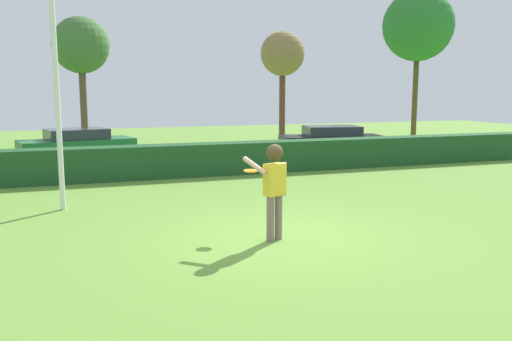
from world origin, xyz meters
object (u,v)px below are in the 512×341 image
object	(u,v)px
frisbee	(250,171)
person	(274,181)
lamppost	(54,49)
birch_tree	(418,26)
parked_car_green	(77,143)
maple_tree	(283,55)
parked_car_black	(332,139)
oak_tree	(81,47)

from	to	relation	value
frisbee	person	bearing A→B (deg)	-76.43
lamppost	birch_tree	size ratio (longest dim) A/B	0.85
parked_car_green	person	bearing A→B (deg)	-76.11
maple_tree	birch_tree	distance (m)	7.14
lamppost	birch_tree	xyz separation A→B (m)	(17.40, 10.78, 2.34)
person	birch_tree	size ratio (longest dim) A/B	0.23
lamppost	parked_car_green	distance (m)	9.25
parked_car_black	lamppost	bearing A→B (deg)	-146.85
lamppost	maple_tree	xyz separation A→B (m)	(10.66, 12.63, 0.84)
frisbee	parked_car_black	xyz separation A→B (m)	(7.04, 10.05, -0.50)
oak_tree	maple_tree	distance (m)	9.78
person	oak_tree	xyz separation A→B (m)	(-2.74, 15.72, 3.46)
lamppost	oak_tree	bearing A→B (deg)	85.55
birch_tree	lamppost	bearing A→B (deg)	-148.22
person	oak_tree	distance (m)	16.33
person	birch_tree	xyz separation A→B (m)	(13.74, 14.73, 4.85)
frisbee	oak_tree	distance (m)	15.54
oak_tree	person	bearing A→B (deg)	-80.10
maple_tree	frisbee	bearing A→B (deg)	-114.45
lamppost	oak_tree	size ratio (longest dim) A/B	1.13
person	maple_tree	bearing A→B (deg)	67.11
person	parked_car_black	xyz separation A→B (m)	(6.85, 10.82, -0.42)
person	parked_car_green	bearing A→B (deg)	103.89
lamppost	oak_tree	distance (m)	11.84
parked_car_black	birch_tree	size ratio (longest dim) A/B	0.57
parked_car_black	parked_car_green	bearing A→B (deg)	169.29
lamppost	oak_tree	xyz separation A→B (m)	(0.91, 11.76, 0.95)
person	oak_tree	size ratio (longest dim) A/B	0.30
parked_car_black	person	bearing A→B (deg)	-122.35
frisbee	lamppost	xyz separation A→B (m)	(-3.47, 3.18, 2.43)
person	frisbee	world-z (taller)	person
birch_tree	parked_car_black	bearing A→B (deg)	-150.39
person	parked_car_black	world-z (taller)	person
birch_tree	maple_tree	bearing A→B (deg)	164.64
parked_car_black	frisbee	bearing A→B (deg)	-125.02
lamppost	parked_car_green	size ratio (longest dim) A/B	1.47
parked_car_green	oak_tree	xyz separation A→B (m)	(0.40, 3.01, 3.88)
oak_tree	birch_tree	bearing A→B (deg)	-3.42
birch_tree	person	bearing A→B (deg)	-133.00
parked_car_green	maple_tree	distance (m)	11.50
parked_car_green	oak_tree	world-z (taller)	oak_tree
parked_car_green	lamppost	bearing A→B (deg)	-93.35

